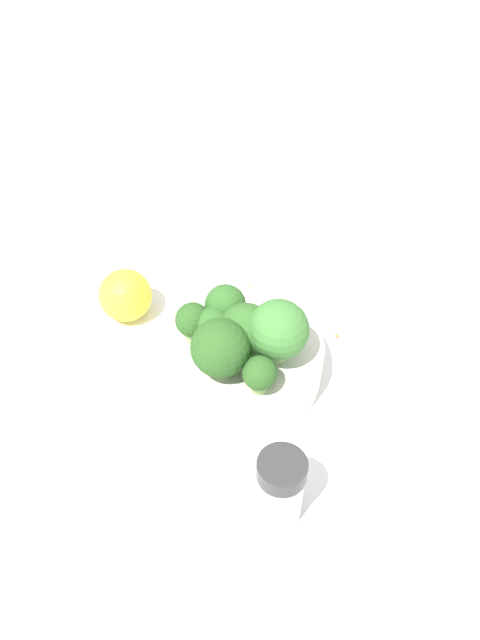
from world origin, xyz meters
TOP-DOWN VIEW (x-y plane):
  - ground_plane at (0.00, 0.00)m, footprint 3.00×3.00m
  - bowl at (0.00, 0.00)m, footprint 0.17×0.17m
  - broccoli_floret_0 at (-0.00, -0.01)m, footprint 0.05×0.05m
  - broccoli_floret_1 at (0.02, -0.03)m, footprint 0.06×0.06m
  - broccoli_floret_2 at (-0.04, 0.03)m, footprint 0.03×0.03m
  - broccoli_floret_3 at (-0.01, -0.06)m, footprint 0.03×0.03m
  - broccoli_floret_4 at (-0.02, 0.01)m, footprint 0.03×0.03m
  - broccoli_floret_5 at (-0.03, -0.02)m, footprint 0.06×0.06m
  - broccoli_floret_6 at (0.00, 0.03)m, footprint 0.04×0.04m
  - pepper_shaker at (-0.05, -0.15)m, footprint 0.04×0.04m
  - lemon_wedge at (-0.07, 0.14)m, footprint 0.06×0.06m
  - almond_crumb_0 at (0.12, -0.01)m, footprint 0.00×0.01m
  - almond_crumb_1 at (0.07, 0.10)m, footprint 0.01×0.01m

SIDE VIEW (x-z plane):
  - ground_plane at x=0.00m, z-range 0.00..0.00m
  - almond_crumb_0 at x=0.12m, z-range 0.00..0.01m
  - almond_crumb_1 at x=0.07m, z-range 0.00..0.01m
  - bowl at x=0.00m, z-range 0.00..0.04m
  - lemon_wedge at x=-0.07m, z-range 0.00..0.06m
  - pepper_shaker at x=-0.05m, z-range 0.00..0.08m
  - broccoli_floret_3 at x=-0.01m, z-range 0.05..0.09m
  - broccoli_floret_2 at x=-0.04m, z-range 0.05..0.09m
  - broccoli_floret_4 at x=-0.02m, z-range 0.05..0.09m
  - broccoli_floret_6 at x=0.00m, z-range 0.05..0.10m
  - broccoli_floret_0 at x=0.00m, z-range 0.05..0.10m
  - broccoli_floret_5 at x=-0.03m, z-range 0.05..0.11m
  - broccoli_floret_1 at x=0.02m, z-range 0.05..0.12m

